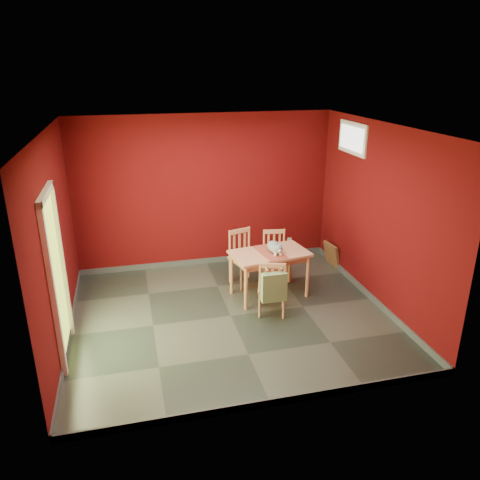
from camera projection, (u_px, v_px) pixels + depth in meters
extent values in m
plane|color=#2D342D|center=(231.00, 316.00, 6.84)|extent=(4.50, 4.50, 0.00)
plane|color=#510809|center=(205.00, 192.00, 8.18)|extent=(4.50, 0.00, 4.50)
plane|color=#510809|center=(275.00, 295.00, 4.55)|extent=(4.50, 0.00, 4.50)
plane|color=#510809|center=(55.00, 243.00, 5.86)|extent=(0.00, 4.00, 4.00)
plane|color=#510809|center=(379.00, 217.00, 6.87)|extent=(0.00, 4.00, 4.00)
plane|color=white|center=(229.00, 128.00, 5.89)|extent=(4.50, 4.50, 0.00)
cube|color=#3F4244|center=(207.00, 261.00, 8.63)|extent=(4.50, 0.02, 0.10)
cube|color=#3F4244|center=(272.00, 402.00, 5.02)|extent=(4.50, 0.02, 0.10)
cube|color=#3F4244|center=(70.00, 333.00, 6.32)|extent=(0.03, 4.00, 0.10)
cube|color=#3F4244|center=(370.00, 296.00, 7.33)|extent=(0.03, 4.00, 0.10)
cube|color=#B7D838|center=(56.00, 280.00, 5.61)|extent=(0.02, 0.85, 2.05)
cube|color=white|center=(53.00, 294.00, 5.18)|extent=(0.06, 0.08, 2.13)
cube|color=white|center=(62.00, 262.00, 6.03)|extent=(0.06, 0.08, 2.13)
cube|color=white|center=(45.00, 194.00, 5.24)|extent=(0.06, 1.01, 0.08)
cube|color=white|center=(353.00, 138.00, 7.42)|extent=(0.03, 0.90, 0.50)
cube|color=white|center=(351.00, 138.00, 7.41)|extent=(0.02, 0.76, 0.36)
cube|color=silver|center=(289.00, 241.00, 8.90)|extent=(0.08, 0.02, 0.12)
cube|color=tan|center=(270.00, 253.00, 7.22)|extent=(1.26, 0.86, 0.04)
cube|color=tan|center=(270.00, 258.00, 7.24)|extent=(1.13, 0.72, 0.10)
cylinder|color=tan|center=(246.00, 288.00, 6.91)|extent=(0.05, 0.05, 0.69)
cylinder|color=tan|center=(232.00, 273.00, 7.40)|extent=(0.05, 0.05, 0.69)
cylinder|color=tan|center=(308.00, 276.00, 7.30)|extent=(0.05, 0.05, 0.69)
cylinder|color=tan|center=(290.00, 263.00, 7.78)|extent=(0.05, 0.05, 0.69)
cube|color=#953B2C|center=(270.00, 252.00, 7.21)|extent=(0.41, 0.69, 0.01)
cube|color=#953B2C|center=(276.00, 270.00, 6.97)|extent=(0.31, 0.06, 0.32)
cube|color=tan|center=(245.00, 259.00, 7.69)|extent=(0.53, 0.53, 0.04)
cylinder|color=tan|center=(241.00, 279.00, 7.54)|extent=(0.04, 0.04, 0.42)
cylinder|color=tan|center=(230.00, 270.00, 7.84)|extent=(0.04, 0.04, 0.42)
cylinder|color=tan|center=(260.00, 274.00, 7.71)|extent=(0.04, 0.04, 0.42)
cylinder|color=tan|center=(249.00, 266.00, 8.01)|extent=(0.04, 0.04, 0.42)
cylinder|color=tan|center=(230.00, 244.00, 7.67)|extent=(0.04, 0.04, 0.46)
cylinder|color=tan|center=(249.00, 240.00, 7.84)|extent=(0.04, 0.04, 0.46)
cube|color=tan|center=(239.00, 231.00, 7.69)|extent=(0.38, 0.15, 0.07)
cube|color=tan|center=(234.00, 245.00, 7.72)|extent=(0.04, 0.03, 0.36)
cube|color=tan|center=(239.00, 244.00, 7.77)|extent=(0.04, 0.03, 0.36)
cube|color=tan|center=(245.00, 243.00, 7.82)|extent=(0.04, 0.03, 0.36)
cube|color=tan|center=(275.00, 258.00, 7.83)|extent=(0.45, 0.45, 0.04)
cylinder|color=tan|center=(266.00, 274.00, 7.73)|extent=(0.03, 0.03, 0.39)
cylinder|color=tan|center=(264.00, 266.00, 8.05)|extent=(0.03, 0.03, 0.39)
cylinder|color=tan|center=(287.00, 273.00, 7.76)|extent=(0.03, 0.03, 0.39)
cylinder|color=tan|center=(283.00, 265.00, 8.08)|extent=(0.03, 0.03, 0.39)
cylinder|color=tan|center=(264.00, 242.00, 7.89)|extent=(0.03, 0.03, 0.43)
cylinder|color=tan|center=(284.00, 241.00, 7.92)|extent=(0.03, 0.03, 0.43)
cube|color=tan|center=(274.00, 232.00, 7.85)|extent=(0.36, 0.09, 0.07)
cube|color=tan|center=(268.00, 244.00, 7.91)|extent=(0.04, 0.02, 0.33)
cube|color=tan|center=(274.00, 243.00, 7.92)|extent=(0.04, 0.02, 0.33)
cube|color=tan|center=(279.00, 243.00, 7.93)|extent=(0.04, 0.02, 0.33)
cube|color=tan|center=(272.00, 287.00, 6.81)|extent=(0.51, 0.51, 0.04)
cylinder|color=tan|center=(283.00, 295.00, 7.03)|extent=(0.03, 0.03, 0.39)
cylinder|color=tan|center=(284.00, 306.00, 6.71)|extent=(0.03, 0.03, 0.39)
cylinder|color=tan|center=(260.00, 294.00, 7.06)|extent=(0.03, 0.03, 0.39)
cylinder|color=tan|center=(260.00, 305.00, 6.73)|extent=(0.03, 0.03, 0.39)
cylinder|color=tan|center=(285.00, 278.00, 6.55)|extent=(0.03, 0.03, 0.43)
cylinder|color=tan|center=(260.00, 277.00, 6.57)|extent=(0.03, 0.03, 0.43)
cube|color=tan|center=(273.00, 266.00, 6.50)|extent=(0.36, 0.15, 0.07)
cube|color=tan|center=(279.00, 280.00, 6.57)|extent=(0.04, 0.03, 0.34)
cube|color=tan|center=(272.00, 280.00, 6.58)|extent=(0.04, 0.03, 0.34)
cube|color=tan|center=(266.00, 280.00, 6.58)|extent=(0.04, 0.03, 0.34)
cube|color=#6D8B59|center=(274.00, 287.00, 6.53)|extent=(0.36, 0.11, 0.42)
cylinder|color=#6D8B59|center=(266.00, 268.00, 6.47)|extent=(0.02, 0.18, 0.02)
cylinder|color=#6D8B59|center=(280.00, 267.00, 6.51)|extent=(0.02, 0.18, 0.02)
cube|color=brown|center=(332.00, 255.00, 8.48)|extent=(0.19, 0.43, 0.42)
cube|color=black|center=(331.00, 255.00, 8.48)|extent=(0.13, 0.30, 0.29)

